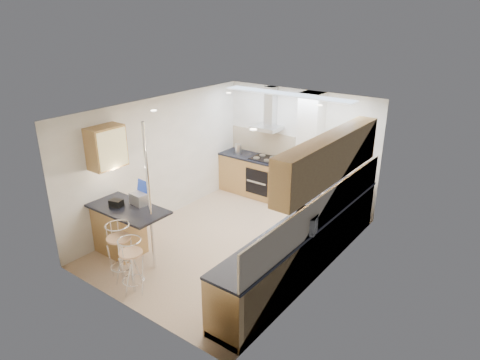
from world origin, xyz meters
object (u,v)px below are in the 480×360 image
Objects in this scene: microwave at (307,221)px; bar_stool_end at (132,266)px; bar_stool_near at (120,252)px; bread_bin at (264,253)px; laptop at (139,199)px.

microwave is 0.55× the size of bar_stool_end.
bar_stool_end is at bearing 115.55° from microwave.
bread_bin is at bearing 17.98° from bar_stool_near.
bread_bin is at bearing -47.73° from bar_stool_end.
microwave reaches higher than bar_stool_end.
laptop is 0.82× the size of bread_bin.
microwave is 2.86m from laptop.
bar_stool_near is at bearing -60.41° from laptop.
laptop is 0.99m from bar_stool_near.
laptop is 1.30m from bar_stool_end.
bread_bin is (2.64, -0.15, -0.03)m from laptop.
bar_stool_near is at bearing 107.97° from microwave.
microwave is at bearing 38.98° from bar_stool_near.
bar_stool_near is at bearing 178.20° from bread_bin.
microwave is at bearing 70.53° from bread_bin.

